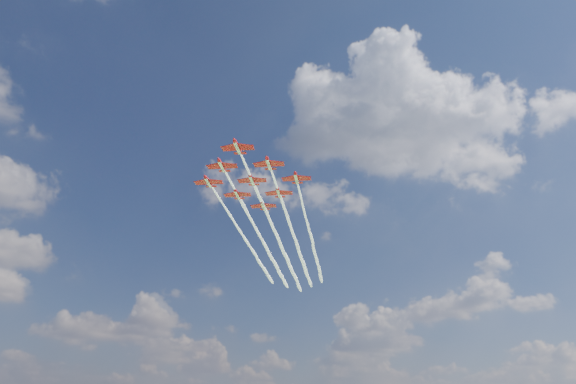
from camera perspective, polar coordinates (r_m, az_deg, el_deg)
name	(u,v)px	position (r m, az deg, el deg)	size (l,w,h in m)	color
jet_lead	(276,235)	(213.13, -1.20, -4.38)	(113.46, 113.88, 2.41)	red
jet_row2_port	(296,242)	(222.84, 0.81, -5.14)	(113.46, 113.88, 2.41)	red
jet_row2_starb	(264,243)	(224.37, -2.47, -5.24)	(113.46, 113.88, 2.41)	red
jet_row3_port	(314,249)	(232.83, 2.66, -5.83)	(113.46, 113.88, 2.41)	red
jet_row3_centre	(283,250)	(233.94, -0.51, -5.93)	(113.46, 113.88, 2.41)	red
jet_row3_starb	(252,251)	(235.75, -3.63, -6.01)	(113.46, 113.88, 2.41)	red
jet_row4_port	(301,256)	(243.80, 1.31, -6.56)	(113.46, 113.88, 2.41)	red
jet_row4_starb	(271,257)	(245.20, -1.71, -6.64)	(113.46, 113.88, 2.41)	red
jet_tail	(289,263)	(254.92, 0.07, -7.22)	(113.46, 113.88, 2.41)	red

